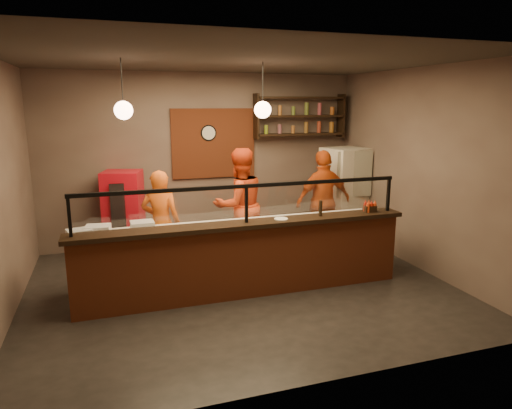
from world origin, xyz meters
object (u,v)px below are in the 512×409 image
object	(u,v)px
fridge	(344,195)
pepper_mill	(320,208)
pizza_dough	(246,225)
red_cooler	(124,213)
condiment_caddy	(370,209)
cook_mid	(240,205)
wall_clock	(208,133)
cook_right	(323,201)
cook_left	(161,223)

from	to	relation	value
fridge	pepper_mill	world-z (taller)	fridge
pizza_dough	fridge	bearing A→B (deg)	32.55
red_cooler	condiment_caddy	xyz separation A→B (m)	(3.45, -2.42, 0.36)
cook_mid	condiment_caddy	xyz separation A→B (m)	(1.60, -1.48, 0.15)
pizza_dough	pepper_mill	distance (m)	1.10
wall_clock	fridge	size ratio (longest dim) A/B	0.17
cook_mid	cook_right	distance (m)	1.58
cook_right	pepper_mill	xyz separation A→B (m)	(-0.80, -1.51, 0.26)
cook_right	red_cooler	distance (m)	3.56
red_cooler	cook_right	bearing A→B (deg)	0.41
cook_right	red_cooler	xyz separation A→B (m)	(-3.44, 0.92, -0.17)
pizza_dough	cook_right	bearing A→B (deg)	31.70
cook_mid	pizza_dough	xyz separation A→B (m)	(-0.22, -1.08, -0.05)
cook_mid	pepper_mill	bearing A→B (deg)	107.02
fridge	condiment_caddy	xyz separation A→B (m)	(-0.67, -1.97, 0.20)
red_cooler	condiment_caddy	bearing A→B (deg)	-19.63
pizza_dough	cook_left	bearing A→B (deg)	143.34
cook_right	fridge	bearing A→B (deg)	-150.57
cook_left	fridge	bearing A→B (deg)	-148.56
wall_clock	cook_mid	bearing A→B (deg)	-79.34
cook_right	red_cooler	size ratio (longest dim) A/B	1.23
wall_clock	cook_right	size ratio (longest dim) A/B	0.16
cook_mid	cook_right	world-z (taller)	cook_mid
condiment_caddy	pepper_mill	distance (m)	0.82
cook_left	cook_mid	bearing A→B (deg)	-149.99
cook_mid	pepper_mill	xyz separation A→B (m)	(0.78, -1.49, 0.21)
wall_clock	red_cooler	xyz separation A→B (m)	(-1.62, -0.31, -1.35)
fridge	pepper_mill	bearing A→B (deg)	-139.55
pizza_dough	condiment_caddy	bearing A→B (deg)	-12.21
condiment_caddy	cook_left	bearing A→B (deg)	157.24
cook_mid	cook_left	bearing A→B (deg)	-0.47
cook_mid	red_cooler	xyz separation A→B (m)	(-1.86, 0.95, -0.22)
pizza_dough	condiment_caddy	xyz separation A→B (m)	(1.81, -0.39, 0.20)
cook_left	cook_mid	xyz separation A→B (m)	(1.35, 0.24, 0.14)
cook_mid	red_cooler	size ratio (longest dim) A/B	1.29
fridge	red_cooler	world-z (taller)	fridge
condiment_caddy	wall_clock	bearing A→B (deg)	123.84
red_cooler	cook_left	bearing A→B (deg)	-51.41
pizza_dough	condiment_caddy	distance (m)	1.86
wall_clock	cook_mid	size ratio (longest dim) A/B	0.16
cook_left	pizza_dough	bearing A→B (deg)	163.23
cook_left	pepper_mill	world-z (taller)	cook_left
cook_left	fridge	distance (m)	3.69
fridge	pepper_mill	distance (m)	2.49
cook_mid	pizza_dough	bearing A→B (deg)	68.20
wall_clock	cook_mid	xyz separation A→B (m)	(0.24, -1.26, -1.14)
fridge	pizza_dough	size ratio (longest dim) A/B	3.29
cook_mid	condiment_caddy	bearing A→B (deg)	126.65
wall_clock	pepper_mill	world-z (taller)	wall_clock
fridge	pepper_mill	xyz separation A→B (m)	(-1.49, -1.98, 0.27)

